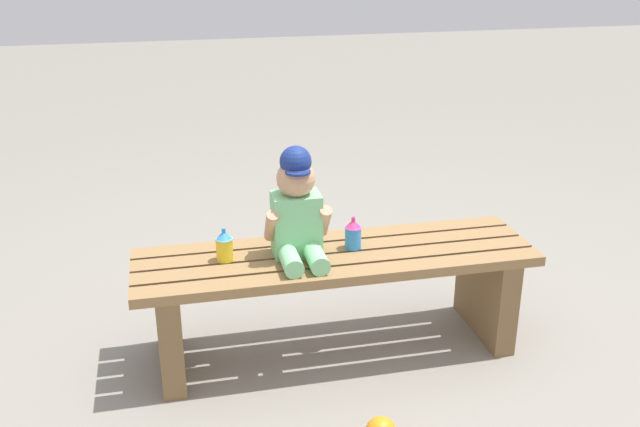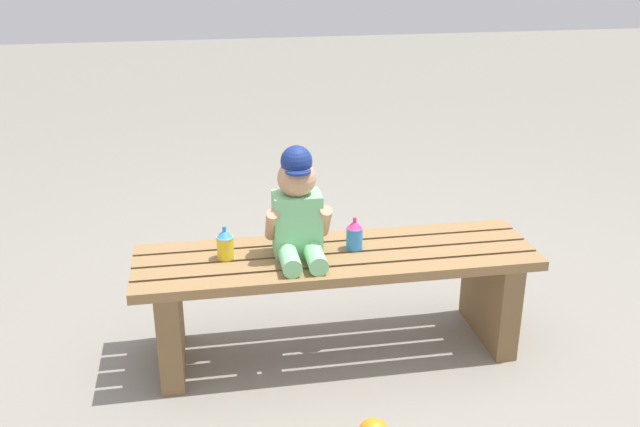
# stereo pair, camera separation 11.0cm
# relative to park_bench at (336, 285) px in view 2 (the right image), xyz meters

# --- Properties ---
(ground_plane) EXTENTS (16.00, 16.00, 0.00)m
(ground_plane) POSITION_rel_park_bench_xyz_m (0.00, 0.00, -0.27)
(ground_plane) COLOR gray
(park_bench) EXTENTS (1.46, 0.40, 0.40)m
(park_bench) POSITION_rel_park_bench_xyz_m (0.00, 0.00, 0.00)
(park_bench) COLOR olive
(park_bench) RESTS_ON ground_plane
(child_figure) EXTENTS (0.23, 0.27, 0.40)m
(child_figure) POSITION_rel_park_bench_xyz_m (-0.14, 0.01, 0.31)
(child_figure) COLOR #7FCC8C
(child_figure) RESTS_ON park_bench
(sippy_cup_left) EXTENTS (0.06, 0.06, 0.12)m
(sippy_cup_left) POSITION_rel_park_bench_xyz_m (-0.40, 0.03, 0.19)
(sippy_cup_left) COLOR yellow
(sippy_cup_left) RESTS_ON park_bench
(sippy_cup_right) EXTENTS (0.06, 0.06, 0.12)m
(sippy_cup_right) POSITION_rel_park_bench_xyz_m (0.07, 0.03, 0.19)
(sippy_cup_right) COLOR #338CE5
(sippy_cup_right) RESTS_ON park_bench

